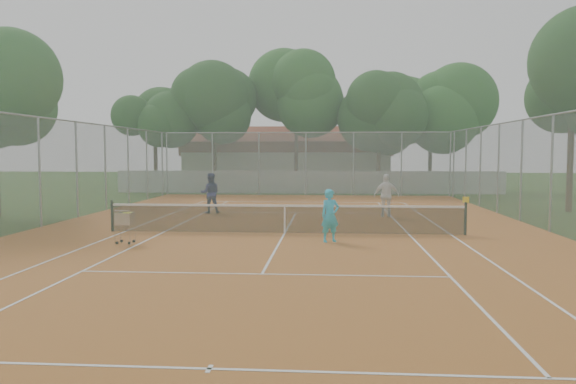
# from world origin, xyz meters

# --- Properties ---
(ground) EXTENTS (120.00, 120.00, 0.00)m
(ground) POSITION_xyz_m (0.00, 0.00, 0.00)
(ground) COLOR #1B3B10
(ground) RESTS_ON ground
(court_pad) EXTENTS (18.00, 34.00, 0.02)m
(court_pad) POSITION_xyz_m (0.00, 0.00, 0.01)
(court_pad) COLOR #AD5D21
(court_pad) RESTS_ON ground
(court_lines) EXTENTS (10.98, 23.78, 0.01)m
(court_lines) POSITION_xyz_m (0.00, 0.00, 0.02)
(court_lines) COLOR white
(court_lines) RESTS_ON court_pad
(tennis_net) EXTENTS (11.88, 0.10, 0.98)m
(tennis_net) POSITION_xyz_m (0.00, 0.00, 0.51)
(tennis_net) COLOR black
(tennis_net) RESTS_ON court_pad
(perimeter_fence) EXTENTS (18.00, 34.00, 4.00)m
(perimeter_fence) POSITION_xyz_m (0.00, 0.00, 2.00)
(perimeter_fence) COLOR slate
(perimeter_fence) RESTS_ON ground
(boundary_wall) EXTENTS (26.00, 0.30, 1.50)m
(boundary_wall) POSITION_xyz_m (0.00, 19.00, 0.75)
(boundary_wall) COLOR silver
(boundary_wall) RESTS_ON ground
(clubhouse) EXTENTS (16.40, 9.00, 4.40)m
(clubhouse) POSITION_xyz_m (-2.00, 29.00, 2.20)
(clubhouse) COLOR beige
(clubhouse) RESTS_ON ground
(tropical_trees) EXTENTS (29.00, 19.00, 10.00)m
(tropical_trees) POSITION_xyz_m (0.00, 22.00, 5.00)
(tropical_trees) COLOR black
(tropical_trees) RESTS_ON ground
(player_near) EXTENTS (0.69, 0.59, 1.60)m
(player_near) POSITION_xyz_m (1.51, -1.73, 0.82)
(player_near) COLOR #1AB0E1
(player_near) RESTS_ON court_pad
(player_far_left) EXTENTS (0.99, 0.84, 1.79)m
(player_far_left) POSITION_xyz_m (-3.81, 5.99, 0.91)
(player_far_left) COLOR #1A1848
(player_far_left) RESTS_ON court_pad
(player_far_right) EXTENTS (1.07, 0.47, 1.81)m
(player_far_right) POSITION_xyz_m (3.89, 5.10, 0.92)
(player_far_right) COLOR silver
(player_far_right) RESTS_ON court_pad
(ball_hopper) EXTENTS (0.55, 0.55, 1.02)m
(ball_hopper) POSITION_xyz_m (-4.53, -2.55, 0.53)
(ball_hopper) COLOR #B8B9C0
(ball_hopper) RESTS_ON court_pad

